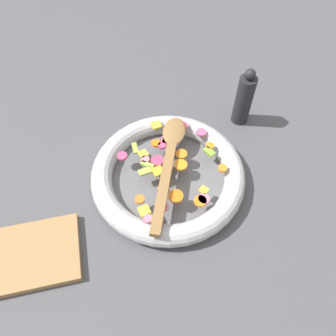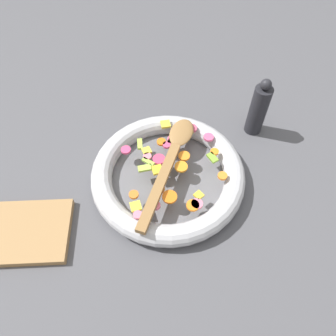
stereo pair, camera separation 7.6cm
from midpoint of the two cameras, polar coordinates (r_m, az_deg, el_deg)
ground_plane at (r=0.80m, az=2.71°, el=-2.26°), size 4.00×4.00×0.00m
skillet at (r=0.78m, az=2.77°, el=-1.38°), size 0.37×0.37×0.05m
chopped_vegetables at (r=0.76m, az=3.44°, el=0.40°), size 0.25×0.28×0.01m
wooden_spoon at (r=0.76m, az=3.37°, el=1.63°), size 0.15×0.32×0.01m
pepper_mill at (r=0.88m, az=17.89°, el=9.60°), size 0.04×0.04×0.17m
cutting_board at (r=0.78m, az=-22.39°, el=-10.54°), size 0.23×0.15×0.02m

